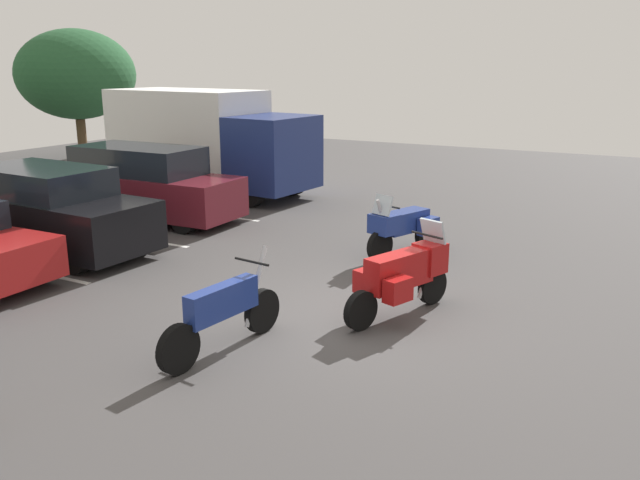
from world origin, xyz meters
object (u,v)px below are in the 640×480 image
Objects in this scene: motorcycle_second at (402,226)px; car_maroon at (148,184)px; motorcycle_touring at (403,274)px; motorcycle_third at (224,313)px; car_black at (52,211)px; box_truck at (206,139)px.

car_maroon reaches higher than motorcycle_second.
motorcycle_touring is 2.96m from motorcycle_third.
car_black reaches higher than motorcycle_second.
car_black is at bearing 90.91° from motorcycle_touring.
car_maroon reaches higher than car_black.
car_black is at bearing -169.21° from box_truck.
car_maroon is at bearing 5.32° from car_black.
motorcycle_touring is 7.79m from car_black.
car_maroon is at bearing -164.59° from box_truck.
box_truck is at bearing 10.79° from car_black.
motorcycle_second is at bearing 21.95° from motorcycle_touring.
motorcycle_third is at bearing -130.70° from car_maroon.
motorcycle_second is 6.84m from car_maroon.
motorcycle_touring is 0.48× the size of car_black.
motorcycle_touring is 0.95× the size of motorcycle_third.
box_truck reaches higher than motorcycle_second.
car_maroon is (3.08, 8.08, 0.25)m from motorcycle_touring.
motorcycle_third is at bearing -110.76° from car_black.
motorcycle_touring is at bearing -158.05° from motorcycle_second.
box_truck reaches higher than motorcycle_touring.
motorcycle_touring is 11.37m from box_truck.
car_maroon reaches higher than motorcycle_third.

